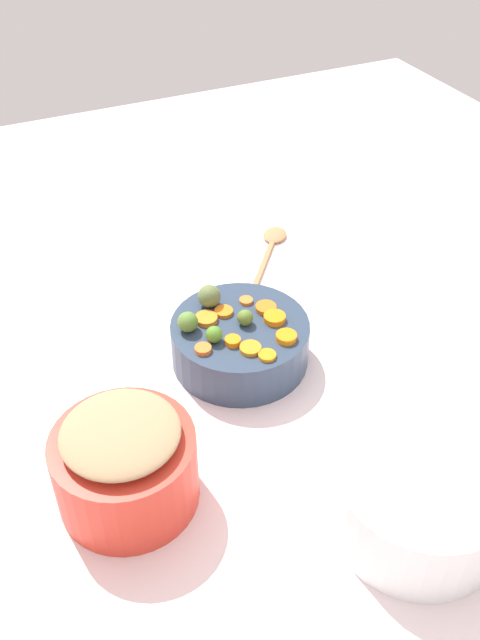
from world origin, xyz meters
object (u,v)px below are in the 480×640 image
object	(u,v)px
wooden_spoon	(270,247)
casserole_dish	(419,501)
serving_bowl_carrots	(240,342)
metal_pot	(126,469)

from	to	relation	value
wooden_spoon	casserole_dish	distance (m)	0.73
serving_bowl_carrots	metal_pot	size ratio (longest dim) A/B	1.19
metal_pot	casserole_dish	world-z (taller)	metal_pot
casserole_dish	serving_bowl_carrots	bearing A→B (deg)	10.36
metal_pot	wooden_spoon	size ratio (longest dim) A/B	0.80
serving_bowl_carrots	casserole_dish	xyz separation A→B (m)	(-0.42, -0.08, 0.02)
wooden_spoon	casserole_dish	xyz separation A→B (m)	(-0.72, 0.14, 0.05)
wooden_spoon	serving_bowl_carrots	bearing A→B (deg)	144.59
wooden_spoon	casserole_dish	bearing A→B (deg)	169.29
wooden_spoon	metal_pot	bearing A→B (deg)	135.88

